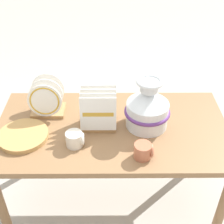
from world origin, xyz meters
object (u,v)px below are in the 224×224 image
object	(u,v)px
mug_terracotta_glaze	(144,151)
mug_cream_glaze	(75,139)
dish_rack_square_plates	(99,113)
wicker_charger_stack	(23,136)
ceramic_vase	(148,107)
dish_rack_round_plates	(47,102)

from	to	relation	value
mug_terracotta_glaze	mug_cream_glaze	xyz separation A→B (m)	(-0.36, 0.09, 0.00)
dish_rack_square_plates	mug_terracotta_glaze	bearing A→B (deg)	-48.11
dish_rack_square_plates	wicker_charger_stack	xyz separation A→B (m)	(-0.43, -0.11, -0.07)
ceramic_vase	dish_rack_round_plates	size ratio (longest dim) A/B	1.36
dish_rack_round_plates	mug_cream_glaze	size ratio (longest dim) A/B	2.27
wicker_charger_stack	mug_terracotta_glaze	world-z (taller)	mug_terracotta_glaze
wicker_charger_stack	dish_rack_round_plates	bearing A→B (deg)	65.39
ceramic_vase	mug_terracotta_glaze	size ratio (longest dim) A/B	3.09
dish_rack_square_plates	mug_terracotta_glaze	xyz separation A→B (m)	(0.24, -0.27, -0.04)
ceramic_vase	dish_rack_round_plates	xyz separation A→B (m)	(-0.60, 0.12, -0.04)
mug_cream_glaze	ceramic_vase	bearing A→B (deg)	23.21
ceramic_vase	wicker_charger_stack	world-z (taller)	ceramic_vase
mug_terracotta_glaze	mug_cream_glaze	bearing A→B (deg)	165.69
dish_rack_round_plates	mug_cream_glaze	distance (m)	0.36
mug_terracotta_glaze	mug_cream_glaze	distance (m)	0.38
dish_rack_square_plates	wicker_charger_stack	distance (m)	0.45
dish_rack_round_plates	wicker_charger_stack	size ratio (longest dim) A/B	0.81
dish_rack_square_plates	wicker_charger_stack	world-z (taller)	dish_rack_square_plates
dish_rack_round_plates	mug_terracotta_glaze	bearing A→B (deg)	-34.69
dish_rack_square_plates	mug_terracotta_glaze	world-z (taller)	dish_rack_square_plates
ceramic_vase	wicker_charger_stack	bearing A→B (deg)	-171.13
ceramic_vase	wicker_charger_stack	xyz separation A→B (m)	(-0.71, -0.11, -0.12)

